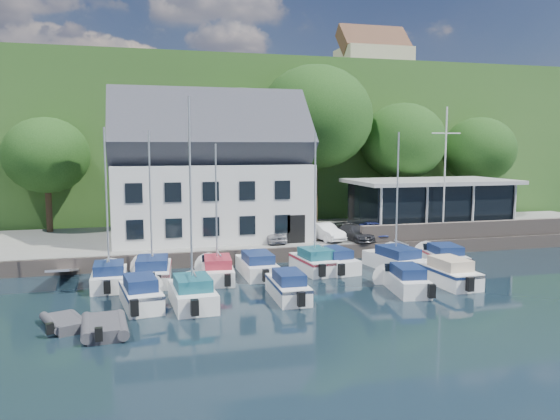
% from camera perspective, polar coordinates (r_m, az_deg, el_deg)
% --- Properties ---
extents(ground, '(180.00, 180.00, 0.00)m').
position_cam_1_polar(ground, '(28.13, 12.04, -9.63)').
color(ground, black).
rests_on(ground, ground).
extents(quay, '(60.00, 13.00, 1.00)m').
position_cam_1_polar(quay, '(43.94, 1.70, -2.90)').
color(quay, gray).
rests_on(quay, ground).
extents(quay_face, '(60.00, 0.30, 1.00)m').
position_cam_1_polar(quay_face, '(37.85, 4.51, -4.49)').
color(quay_face, '#70625A').
rests_on(quay_face, ground).
extents(hillside, '(160.00, 75.00, 16.00)m').
position_cam_1_polar(hillside, '(86.90, -6.71, 6.79)').
color(hillside, '#274E1D').
rests_on(hillside, ground).
extents(field_patch, '(50.00, 30.00, 0.30)m').
position_cam_1_polar(field_patch, '(96.55, -2.67, 11.66)').
color(field_patch, '#576934').
rests_on(field_patch, hillside).
extents(farmhouse, '(10.40, 7.00, 8.20)m').
position_cam_1_polar(farmhouse, '(84.31, 9.71, 15.00)').
color(farmhouse, '#BDAC91').
rests_on(farmhouse, hillside).
extents(harbor_building, '(14.40, 8.20, 8.70)m').
position_cam_1_polar(harbor_building, '(40.95, -7.31, 3.17)').
color(harbor_building, silver).
rests_on(harbor_building, quay).
extents(club_pavilion, '(13.20, 7.20, 4.10)m').
position_cam_1_polar(club_pavilion, '(46.58, 15.34, 0.58)').
color(club_pavilion, black).
rests_on(club_pavilion, quay).
extents(seawall, '(18.00, 0.50, 1.20)m').
position_cam_1_polar(seawall, '(43.43, 19.47, -1.93)').
color(seawall, '#70625A').
rests_on(seawall, quay).
extents(gangway, '(1.20, 6.00, 1.40)m').
position_cam_1_polar(gangway, '(34.19, -21.55, -7.02)').
color(gangway, silver).
rests_on(gangway, ground).
extents(car_silver, '(1.50, 3.38, 1.13)m').
position_cam_1_polar(car_silver, '(38.94, -0.78, -2.56)').
color(car_silver, '#B0B0B5').
rests_on(car_silver, quay).
extents(car_white, '(2.33, 4.02, 1.25)m').
position_cam_1_polar(car_white, '(39.91, 4.64, -2.26)').
color(car_white, white).
rests_on(car_white, quay).
extents(car_dgrey, '(2.11, 3.99, 1.10)m').
position_cam_1_polar(car_dgrey, '(40.19, 7.87, -2.35)').
color(car_dgrey, '#2C2C30').
rests_on(car_dgrey, quay).
extents(car_blue, '(2.25, 3.82, 1.22)m').
position_cam_1_polar(car_blue, '(41.34, 9.77, -2.05)').
color(car_blue, navy).
rests_on(car_blue, quay).
extents(flagpole, '(2.33, 0.20, 9.71)m').
position_cam_1_polar(flagpole, '(42.53, 16.84, 3.75)').
color(flagpole, silver).
rests_on(flagpole, quay).
extents(tree_0, '(6.67, 6.67, 9.11)m').
position_cam_1_polar(tree_0, '(47.06, -23.14, 3.39)').
color(tree_0, black).
rests_on(tree_0, quay).
extents(tree_2, '(8.59, 8.59, 11.74)m').
position_cam_1_polar(tree_2, '(46.92, -4.03, 5.52)').
color(tree_2, black).
rests_on(tree_2, quay).
extents(tree_3, '(10.21, 10.21, 13.95)m').
position_cam_1_polar(tree_3, '(49.01, 3.70, 6.86)').
color(tree_3, black).
rests_on(tree_3, quay).
extents(tree_4, '(7.90, 7.90, 10.80)m').
position_cam_1_polar(tree_4, '(52.21, 12.66, 4.98)').
color(tree_4, black).
rests_on(tree_4, quay).
extents(tree_5, '(7.03, 7.03, 9.60)m').
position_cam_1_polar(tree_5, '(56.53, 19.99, 4.25)').
color(tree_5, black).
rests_on(tree_5, quay).
extents(boat_r1_0, '(2.10, 5.52, 8.62)m').
position_cam_1_polar(boat_r1_0, '(31.49, -17.64, -0.05)').
color(boat_r1_0, white).
rests_on(boat_r1_0, ground).
extents(boat_r1_1, '(2.77, 6.46, 9.16)m').
position_cam_1_polar(boat_r1_1, '(31.95, -13.38, 0.67)').
color(boat_r1_1, white).
rests_on(boat_r1_1, ground).
extents(boat_r1_2, '(2.52, 6.42, 8.53)m').
position_cam_1_polar(boat_r1_2, '(31.93, -6.67, 0.24)').
color(boat_r1_2, white).
rests_on(boat_r1_2, ground).
extents(boat_r1_3, '(2.11, 6.48, 1.44)m').
position_cam_1_polar(boat_r1_3, '(33.47, -2.43, -5.58)').
color(boat_r1_3, white).
rests_on(boat_r1_3, ground).
extents(boat_r1_4, '(2.70, 5.80, 9.30)m').
position_cam_1_polar(boat_r1_4, '(33.73, 3.68, 1.27)').
color(boat_r1_4, white).
rests_on(boat_r1_4, ground).
extents(boat_r1_5, '(2.72, 6.21, 1.46)m').
position_cam_1_polar(boat_r1_5, '(34.90, 5.62, -5.08)').
color(boat_r1_5, white).
rests_on(boat_r1_5, ground).
extents(boat_r1_6, '(3.24, 7.18, 9.25)m').
position_cam_1_polar(boat_r1_6, '(34.99, 12.15, 1.29)').
color(boat_r1_6, white).
rests_on(boat_r1_6, ground).
extents(boat_r1_7, '(2.89, 6.12, 1.43)m').
position_cam_1_polar(boat_r1_7, '(37.57, 16.68, -4.51)').
color(boat_r1_7, white).
rests_on(boat_r1_7, ground).
extents(boat_r2_0, '(2.56, 5.87, 1.56)m').
position_cam_1_polar(boat_r2_0, '(27.85, -14.35, -8.20)').
color(boat_r2_0, white).
rests_on(boat_r2_0, ground).
extents(boat_r2_1, '(2.45, 5.95, 9.32)m').
position_cam_1_polar(boat_r2_1, '(26.71, -9.30, -0.23)').
color(boat_r2_1, white).
rests_on(boat_r2_1, ground).
extents(boat_r2_2, '(1.83, 5.83, 1.46)m').
position_cam_1_polar(boat_r2_2, '(28.47, 0.82, -7.76)').
color(boat_r2_2, white).
rests_on(boat_r2_2, ground).
extents(boat_r2_3, '(2.55, 5.96, 1.45)m').
position_cam_1_polar(boat_r2_3, '(30.57, 12.97, -6.93)').
color(boat_r2_3, white).
rests_on(boat_r2_3, ground).
extents(boat_r2_4, '(2.30, 6.30, 1.56)m').
position_cam_1_polar(boat_r2_4, '(32.67, 17.09, -6.07)').
color(boat_r2_4, white).
rests_on(boat_r2_4, ground).
extents(dinghy_0, '(2.51, 3.11, 0.63)m').
position_cam_1_polar(dinghy_0, '(25.80, -21.50, -10.74)').
color(dinghy_0, '#3A3A3F').
rests_on(dinghy_0, ground).
extents(dinghy_1, '(2.19, 3.37, 0.75)m').
position_cam_1_polar(dinghy_1, '(24.56, -17.91, -11.33)').
color(dinghy_1, '#3A3A3F').
rests_on(dinghy_1, ground).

